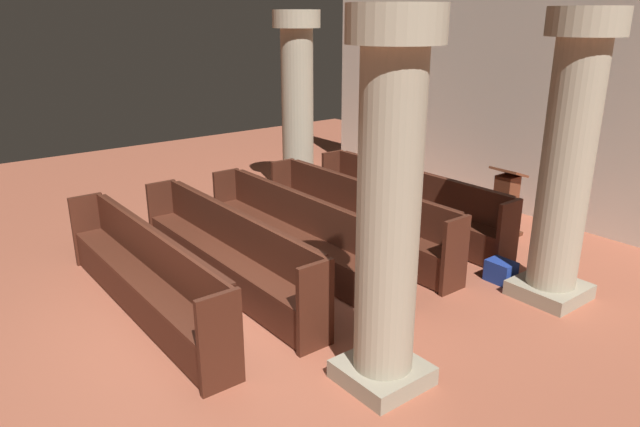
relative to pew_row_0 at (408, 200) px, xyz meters
The scene contains 13 objects.
ground_plane 3.91m from the pew_row_0, 78.69° to the right, with size 19.20×19.20×0.00m, color #AD5B42.
back_wall 2.97m from the pew_row_0, 71.57° to the left, with size 10.00×0.16×4.50m, color silver.
pew_row_0 is the anchor object (origin of this frame).
pew_row_1 1.07m from the pew_row_0, 90.00° to the right, with size 3.73×0.46×0.96m.
pew_row_2 2.14m from the pew_row_0, 90.00° to the right, with size 3.73×0.47×0.96m.
pew_row_3 3.21m from the pew_row_0, 90.00° to the right, with size 3.73×0.46×0.96m.
pew_row_4 4.28m from the pew_row_0, 90.00° to the right, with size 3.73×0.46×0.96m.
pillar_aisle_side 2.93m from the pew_row_0, ahead, with size 0.83×0.83×3.34m.
pillar_far_side 2.88m from the pew_row_0, behind, with size 0.83×0.83×3.34m.
pillar_aisle_rear 4.23m from the pew_row_0, 49.30° to the right, with size 0.79×0.79×3.34m.
lectern 1.48m from the pew_row_0, 45.88° to the left, with size 0.48×0.45×1.08m.
hymn_book 1.11m from the pew_row_0, 62.25° to the right, with size 0.16×0.21×0.04m, color maroon.
kneeler_box_blue 2.09m from the pew_row_0, 10.71° to the right, with size 0.35×0.26×0.28m, color navy.
Camera 1 is at (5.17, -2.58, 3.25)m, focal length 32.55 mm.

